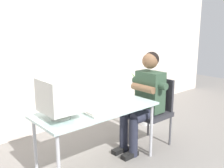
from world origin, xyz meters
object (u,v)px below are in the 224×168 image
at_px(office_chair, 154,108).
at_px(person_seated, 145,97).
at_px(desk, 98,114).
at_px(keyboard, 89,111).
at_px(crt_monitor, 60,95).
at_px(potted_plant, 147,102).

xyz_separation_m(office_chair, person_seated, (-0.19, -0.00, 0.20)).
height_order(desk, keyboard, keyboard).
bearing_deg(keyboard, person_seated, 1.95).
relative_size(crt_monitor, person_seated, 0.32).
xyz_separation_m(crt_monitor, office_chair, (1.45, -0.01, -0.44)).
distance_m(desk, crt_monitor, 0.56).
height_order(desk, potted_plant, potted_plant).
bearing_deg(keyboard, office_chair, 1.61).
bearing_deg(potted_plant, person_seated, -140.83).
height_order(desk, crt_monitor, crt_monitor).
relative_size(crt_monitor, potted_plant, 0.45).
xyz_separation_m(desk, person_seated, (0.79, -0.01, 0.05)).
bearing_deg(crt_monitor, potted_plant, 15.65).
height_order(desk, person_seated, person_seated).
distance_m(crt_monitor, office_chair, 1.51).
bearing_deg(keyboard, crt_monitor, 172.55).
xyz_separation_m(desk, crt_monitor, (-0.47, 0.00, 0.30)).
xyz_separation_m(crt_monitor, keyboard, (0.33, -0.04, -0.22)).
relative_size(person_seated, potted_plant, 1.43).
xyz_separation_m(person_seated, potted_plant, (0.68, 0.55, -0.34)).
distance_m(office_chair, person_seated, 0.28).
height_order(keyboard, office_chair, office_chair).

